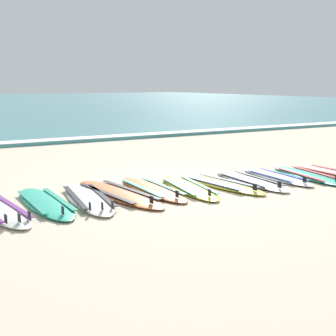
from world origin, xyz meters
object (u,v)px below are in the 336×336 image
(surfboard_1, at_px, (45,203))
(surfboard_10, at_px, (333,173))
(surfboard_0, at_px, (0,210))
(surfboard_7, at_px, (250,181))
(surfboard_5, at_px, (189,187))
(surfboard_4, at_px, (152,189))
(surfboard_9, at_px, (308,175))
(surfboard_8, at_px, (276,177))
(surfboard_2, at_px, (88,198))
(surfboard_6, at_px, (220,184))
(surfboard_3, at_px, (118,193))

(surfboard_1, distance_m, surfboard_10, 5.61)
(surfboard_0, xyz_separation_m, surfboard_7, (4.40, -0.17, -0.00))
(surfboard_5, bearing_deg, surfboard_4, 159.89)
(surfboard_9, bearing_deg, surfboard_5, 174.66)
(surfboard_8, relative_size, surfboard_10, 0.92)
(surfboard_2, height_order, surfboard_8, same)
(surfboard_6, bearing_deg, surfboard_8, -0.91)
(surfboard_2, bearing_deg, surfboard_10, -5.81)
(surfboard_0, bearing_deg, surfboard_1, 9.79)
(surfboard_6, bearing_deg, surfboard_10, -7.71)
(surfboard_2, relative_size, surfboard_10, 1.07)
(surfboard_3, bearing_deg, surfboard_2, -173.61)
(surfboard_6, bearing_deg, surfboard_1, 175.94)
(surfboard_0, bearing_deg, surfboard_9, -3.17)
(surfboard_1, bearing_deg, surfboard_2, -4.95)
(surfboard_4, distance_m, surfboard_7, 1.90)
(surfboard_8, bearing_deg, surfboard_6, 179.09)
(surfboard_7, bearing_deg, surfboard_0, 177.82)
(surfboard_1, distance_m, surfboard_4, 1.84)
(surfboard_4, xyz_separation_m, surfboard_5, (0.59, -0.22, 0.00))
(surfboard_3, relative_size, surfboard_7, 1.16)
(surfboard_7, bearing_deg, surfboard_10, -8.25)
(surfboard_5, bearing_deg, surfboard_8, -1.35)
(surfboard_3, bearing_deg, surfboard_0, -176.27)
(surfboard_6, height_order, surfboard_9, same)
(surfboard_5, height_order, surfboard_7, same)
(surfboard_9, bearing_deg, surfboard_7, 173.51)
(surfboard_9, bearing_deg, surfboard_10, -12.21)
(surfboard_1, distance_m, surfboard_8, 4.39)
(surfboard_0, distance_m, surfboard_9, 5.71)
(surfboard_4, relative_size, surfboard_6, 1.01)
(surfboard_2, height_order, surfboard_9, same)
(surfboard_4, relative_size, surfboard_10, 1.01)
(surfboard_7, height_order, surfboard_9, same)
(surfboard_2, distance_m, surfboard_7, 3.06)
(surfboard_1, relative_size, surfboard_2, 0.96)
(surfboard_0, relative_size, surfboard_6, 1.01)
(surfboard_1, bearing_deg, surfboard_6, -4.06)
(surfboard_2, bearing_deg, surfboard_5, -4.40)
(surfboard_5, distance_m, surfboard_8, 1.96)
(surfboard_4, bearing_deg, surfboard_6, -11.05)
(surfboard_1, distance_m, surfboard_5, 2.43)
(surfboard_9, bearing_deg, surfboard_3, 173.45)
(surfboard_4, bearing_deg, surfboard_9, -8.21)
(surfboard_5, height_order, surfboard_8, same)
(surfboard_5, bearing_deg, surfboard_1, 175.45)
(surfboard_4, relative_size, surfboard_9, 1.00)
(surfboard_10, bearing_deg, surfboard_6, 172.29)
(surfboard_4, relative_size, surfboard_5, 1.01)
(surfboard_0, height_order, surfboard_6, same)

